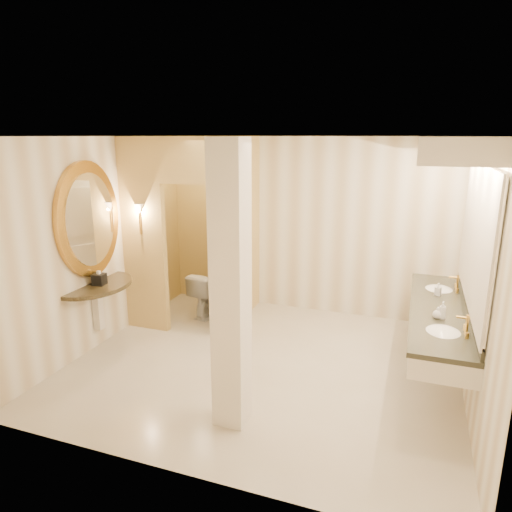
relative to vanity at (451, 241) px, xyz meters
The scene contains 16 objects.
floor 2.58m from the vanity, behind, with size 4.50×4.50×0.00m, color beige.
ceiling 2.27m from the vanity, behind, with size 4.50×4.50×0.00m, color silver.
wall_back 2.61m from the vanity, 139.74° to the left, with size 4.50×0.02×2.70m, color white.
wall_front 3.07m from the vanity, 130.43° to the right, with size 4.50×0.02×2.70m, color white.
wall_left 4.25m from the vanity, behind, with size 0.02×4.00×2.70m, color white.
wall_right 0.51m from the vanity, 50.11° to the right, with size 0.02×4.00×2.70m, color white.
toilet_closet 3.18m from the vanity, 168.29° to the left, with size 1.50×1.55×2.70m.
wall_sconce 3.91m from the vanity, behind, with size 0.14×0.14×0.42m.
vanity is the anchor object (origin of this frame).
console_shelf 4.24m from the vanity, behind, with size 1.11×1.11×2.01m.
pillar 2.44m from the vanity, 142.03° to the right, with size 0.30×0.30×2.70m, color white.
tissue_box 4.18m from the vanity, behind, with size 0.14×0.14×0.14m, color black.
toilet 3.64m from the vanity, 164.55° to the left, with size 0.39×0.68×0.70m, color white.
soap_bottle_a 0.80m from the vanity, 97.02° to the left, with size 0.07×0.07×0.15m, color beige.
soap_bottle_b 0.78m from the vanity, 102.46° to the right, with size 0.10×0.10×0.12m, color silver.
soap_bottle_c 0.74m from the vanity, 95.50° to the right, with size 0.07×0.07×0.19m, color #C6B28C.
Camera 1 is at (1.61, -4.79, 2.71)m, focal length 32.00 mm.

